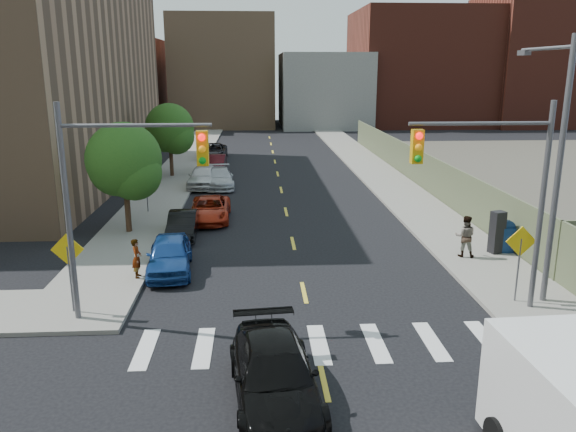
{
  "coord_description": "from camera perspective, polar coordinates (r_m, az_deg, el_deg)",
  "views": [
    {
      "loc": [
        -1.7,
        -11.07,
        7.93
      ],
      "look_at": [
        -0.39,
        11.46,
        2.0
      ],
      "focal_mm": 35.0,
      "sensor_mm": 36.0,
      "label": 1
    }
  ],
  "objects": [
    {
      "name": "ground",
      "position": [
        13.72,
        4.71,
        -20.64
      ],
      "size": [
        160.0,
        160.0,
        0.0
      ],
      "primitive_type": "plane",
      "color": "black",
      "rests_on": "ground"
    },
    {
      "name": "sidewalk_nw",
      "position": [
        53.49,
        -9.85,
        6.07
      ],
      "size": [
        3.5,
        73.0,
        0.15
      ],
      "primitive_type": "cube",
      "color": "gray",
      "rests_on": "ground"
    },
    {
      "name": "sidewalk_ne",
      "position": [
        53.98,
        6.82,
        6.26
      ],
      "size": [
        3.5,
        73.0,
        0.15
      ],
      "primitive_type": "cube",
      "color": "gray",
      "rests_on": "ground"
    },
    {
      "name": "fence_north",
      "position": [
        41.21,
        12.67,
        5.04
      ],
      "size": [
        0.12,
        44.0,
        2.5
      ],
      "primitive_type": "cube",
      "color": "#676949",
      "rests_on": "ground"
    },
    {
      "name": "bg_bldg_west",
      "position": [
        83.59,
        -17.84,
        12.72
      ],
      "size": [
        14.0,
        18.0,
        12.0
      ],
      "primitive_type": "cube",
      "color": "#592319",
      "rests_on": "ground"
    },
    {
      "name": "bg_bldg_midwest",
      "position": [
        83.18,
        -6.51,
        14.34
      ],
      "size": [
        14.0,
        16.0,
        15.0
      ],
      "primitive_type": "cube",
      "color": "#8C6B4C",
      "rests_on": "ground"
    },
    {
      "name": "bg_bldg_center",
      "position": [
        81.7,
        3.57,
        12.64
      ],
      "size": [
        12.0,
        16.0,
        10.0
      ],
      "primitive_type": "cube",
      "color": "gray",
      "rests_on": "ground"
    },
    {
      "name": "bg_bldg_east",
      "position": [
        86.38,
        13.0,
        14.41
      ],
      "size": [
        18.0,
        18.0,
        16.0
      ],
      "primitive_type": "cube",
      "color": "#592319",
      "rests_on": "ground"
    },
    {
      "name": "bg_bldg_fareast",
      "position": [
        90.27,
        23.51,
        14.23
      ],
      "size": [
        14.0,
        16.0,
        18.0
      ],
      "primitive_type": "cube",
      "color": "#592319",
      "rests_on": "ground"
    },
    {
      "name": "smokestack",
      "position": [
        92.3,
        26.16,
        17.07
      ],
      "size": [
        1.8,
        1.8,
        28.0
      ],
      "primitive_type": "cylinder",
      "color": "#8C6B4C",
      "rests_on": "ground"
    },
    {
      "name": "signal_nw",
      "position": [
        17.92,
        -17.13,
        3.12
      ],
      "size": [
        4.59,
        0.3,
        7.0
      ],
      "color": "#59595E",
      "rests_on": "ground"
    },
    {
      "name": "signal_ne",
      "position": [
        19.02,
        20.59,
        3.48
      ],
      "size": [
        4.59,
        0.3,
        7.0
      ],
      "color": "#59595E",
      "rests_on": "ground"
    },
    {
      "name": "streetlight_ne",
      "position": [
        20.69,
        25.42,
        5.78
      ],
      "size": [
        0.25,
        3.7,
        9.0
      ],
      "color": "#59595E",
      "rests_on": "ground"
    },
    {
      "name": "warn_sign_nw",
      "position": [
        19.52,
        -21.42,
        -4.03
      ],
      "size": [
        1.06,
        0.06,
        2.83
      ],
      "color": "#59595E",
      "rests_on": "ground"
    },
    {
      "name": "warn_sign_ne",
      "position": [
        20.57,
        22.51,
        -3.21
      ],
      "size": [
        1.06,
        0.06,
        2.83
      ],
      "color": "#59595E",
      "rests_on": "ground"
    },
    {
      "name": "warn_sign_midwest",
      "position": [
        32.21,
        -14.22,
        3.65
      ],
      "size": [
        1.06,
        0.06,
        2.83
      ],
      "color": "#59595E",
      "rests_on": "ground"
    },
    {
      "name": "tree_west_near",
      "position": [
        28.19,
        -16.28,
        5.05
      ],
      "size": [
        3.66,
        3.64,
        5.52
      ],
      "color": "#332114",
      "rests_on": "ground"
    },
    {
      "name": "tree_west_far",
      "position": [
        42.81,
        -11.92,
        8.45
      ],
      "size": [
        3.66,
        3.64,
        5.52
      ],
      "color": "#332114",
      "rests_on": "ground"
    },
    {
      "name": "parked_car_blue",
      "position": [
        23.01,
        -11.94,
        -3.86
      ],
      "size": [
        2.08,
        4.38,
        1.45
      ],
      "primitive_type": "imported",
      "rotation": [
        0.0,
        0.0,
        0.09
      ],
      "color": "navy",
      "rests_on": "ground"
    },
    {
      "name": "parked_car_black",
      "position": [
        27.56,
        -10.64,
        -0.9
      ],
      "size": [
        1.44,
        3.85,
        1.26
      ],
      "primitive_type": "imported",
      "rotation": [
        0.0,
        0.0,
        0.03
      ],
      "color": "black",
      "rests_on": "ground"
    },
    {
      "name": "parked_car_red",
      "position": [
        30.42,
        -7.95,
        0.7
      ],
      "size": [
        2.13,
        4.57,
        1.26
      ],
      "primitive_type": "imported",
      "rotation": [
        0.0,
        0.0,
        0.01
      ],
      "color": "#A92710",
      "rests_on": "ground"
    },
    {
      "name": "parked_car_silver",
      "position": [
        38.9,
        -6.98,
        3.86
      ],
      "size": [
        2.28,
        4.77,
        1.34
      ],
      "primitive_type": "imported",
      "rotation": [
        0.0,
        0.0,
        0.09
      ],
      "color": "#B5B8BD",
      "rests_on": "ground"
    },
    {
      "name": "parked_car_white",
      "position": [
        39.03,
        -8.61,
        3.99
      ],
      "size": [
        2.12,
        4.62,
        1.54
      ],
      "primitive_type": "imported",
      "rotation": [
        0.0,
        0.0,
        -0.07
      ],
      "color": "silver",
      "rests_on": "ground"
    },
    {
      "name": "parked_car_maroon",
      "position": [
        43.98,
        -7.42,
        5.19
      ],
      "size": [
        1.64,
        4.51,
        1.48
      ],
      "primitive_type": "imported",
      "rotation": [
        0.0,
        0.0,
        -0.02
      ],
      "color": "#3B0B10",
      "rests_on": "ground"
    },
    {
      "name": "parked_car_grey",
      "position": [
        51.28,
        -7.6,
        6.51
      ],
      "size": [
        2.38,
        5.13,
        1.42
      ],
      "primitive_type": "imported",
      "rotation": [
        0.0,
        0.0,
        0.0
      ],
      "color": "black",
      "rests_on": "ground"
    },
    {
      "name": "black_sedan",
      "position": [
        14.2,
        -1.41,
        -15.8
      ],
      "size": [
        2.49,
        5.14,
        1.44
      ],
      "primitive_type": "imported",
      "rotation": [
        0.0,
        0.0,
        0.1
      ],
      "color": "black",
      "rests_on": "ground"
    },
    {
      "name": "mailbox",
      "position": [
        26.26,
        21.35,
        -1.98
      ],
      "size": [
        0.6,
        0.46,
        1.43
      ],
      "rotation": [
        0.0,
        0.0,
        -0.03
      ],
      "color": "navy",
      "rests_on": "sidewalk_ne"
    },
    {
      "name": "payphone",
      "position": [
        25.95,
        20.47,
        -1.55
      ],
      "size": [
        0.66,
        0.59,
        1.85
      ],
      "primitive_type": "cube",
      "rotation": [
        0.0,
        0.0,
        0.3
      ],
      "color": "black",
      "rests_on": "sidewalk_ne"
    },
    {
      "name": "pedestrian_west",
      "position": [
        22.28,
        -15.11,
        -4.16
      ],
      "size": [
        0.41,
        0.58,
        1.53
      ],
      "primitive_type": "imported",
      "rotation": [
        0.0,
        0.0,
        1.65
      ],
      "color": "gray",
      "rests_on": "sidewalk_nw"
    },
    {
      "name": "pedestrian_east",
      "position": [
        24.99,
        17.55,
        -1.97
      ],
      "size": [
        1.04,
        0.91,
        1.79
      ],
      "primitive_type": "imported",
      "rotation": [
        0.0,
        0.0,
        2.83
      ],
      "color": "gray",
      "rests_on": "sidewalk_ne"
    }
  ]
}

